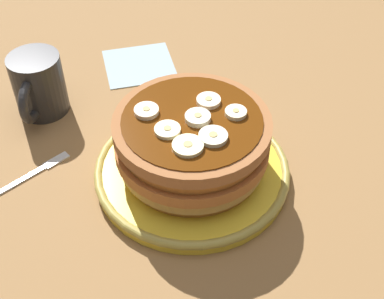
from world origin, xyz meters
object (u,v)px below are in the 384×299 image
at_px(banana_slice_3, 209,101).
at_px(banana_slice_5, 146,111).
at_px(napkin, 139,65).
at_px(banana_slice_6, 213,137).
at_px(pancake_stack, 192,144).
at_px(banana_slice_4, 167,130).
at_px(banana_slice_2, 190,146).
at_px(banana_slice_1, 236,113).
at_px(banana_slice_0, 198,118).
at_px(plate, 192,170).
at_px(fork, 31,174).
at_px(coffee_mug, 38,85).

distance_m(banana_slice_3, banana_slice_5, 0.08).
bearing_deg(napkin, banana_slice_6, 27.04).
xyz_separation_m(banana_slice_5, napkin, (-0.23, -0.06, -0.10)).
bearing_deg(pancake_stack, banana_slice_3, 152.42).
xyz_separation_m(banana_slice_4, banana_slice_6, (0.01, 0.05, 0.00)).
height_order(banana_slice_2, banana_slice_4, same).
height_order(banana_slice_1, banana_slice_3, same).
bearing_deg(napkin, banana_slice_2, 21.42).
distance_m(pancake_stack, banana_slice_0, 0.04).
height_order(plate, banana_slice_1, banana_slice_1).
bearing_deg(banana_slice_3, banana_slice_4, -36.91).
bearing_deg(banana_slice_0, napkin, -153.93).
relative_size(banana_slice_3, banana_slice_6, 0.89).
height_order(napkin, fork, fork).
bearing_deg(banana_slice_5, banana_slice_4, 43.73).
xyz_separation_m(banana_slice_1, banana_slice_2, (0.06, -0.05, -0.00)).
xyz_separation_m(banana_slice_0, coffee_mug, (-0.11, -0.24, -0.05)).
distance_m(coffee_mug, napkin, 0.18).
xyz_separation_m(banana_slice_3, banana_slice_4, (0.06, -0.04, -0.00)).
relative_size(pancake_stack, banana_slice_2, 5.49).
relative_size(plate, fork, 2.41).
height_order(banana_slice_0, banana_slice_2, banana_slice_0).
height_order(banana_slice_2, banana_slice_5, same).
distance_m(banana_slice_2, fork, 0.23).
xyz_separation_m(banana_slice_0, banana_slice_6, (0.03, 0.02, -0.00)).
bearing_deg(napkin, plate, 24.80).
xyz_separation_m(banana_slice_1, banana_slice_3, (-0.02, -0.03, 0.00)).
bearing_deg(coffee_mug, banana_slice_0, 64.73).
xyz_separation_m(banana_slice_2, banana_slice_6, (-0.02, 0.02, 0.00)).
relative_size(banana_slice_6, napkin, 0.30).
bearing_deg(banana_slice_6, banana_slice_4, -96.98).
distance_m(pancake_stack, banana_slice_5, 0.07).
distance_m(pancake_stack, banana_slice_3, 0.06).
xyz_separation_m(banana_slice_1, banana_slice_4, (0.04, -0.08, -0.00)).
bearing_deg(banana_slice_2, pancake_stack, -177.38).
bearing_deg(pancake_stack, napkin, -155.19).
distance_m(plate, banana_slice_2, 0.10).
bearing_deg(plate, banana_slice_2, 2.36).
relative_size(pancake_stack, banana_slice_5, 6.57).
xyz_separation_m(banana_slice_0, banana_slice_3, (-0.03, 0.01, -0.00)).
height_order(banana_slice_5, banana_slice_6, same).
height_order(banana_slice_1, banana_slice_6, same).
bearing_deg(fork, banana_slice_2, 82.51).
relative_size(banana_slice_0, banana_slice_6, 0.92).
xyz_separation_m(banana_slice_4, fork, (-0.00, -0.18, -0.10)).
height_order(plate, banana_slice_3, banana_slice_3).
bearing_deg(plate, napkin, -155.20).
bearing_deg(banana_slice_0, banana_slice_3, 163.45).
relative_size(pancake_stack, banana_slice_4, 6.40).
bearing_deg(plate, fork, -84.59).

